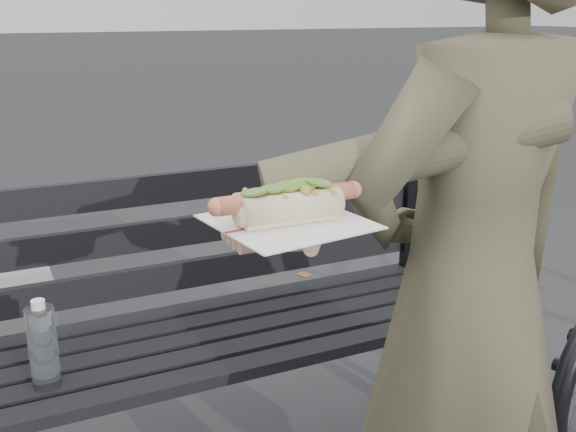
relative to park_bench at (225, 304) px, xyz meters
name	(u,v)px	position (x,y,z in m)	size (l,w,h in m)	color
park_bench	(225,304)	(0.00, 0.00, 0.00)	(1.50, 0.44, 0.88)	black
person	(467,296)	(0.23, -0.70, 0.26)	(0.57, 0.38, 1.57)	brown
held_hotdog	(386,167)	(0.01, -0.75, 0.54)	(0.64, 0.32, 0.20)	brown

